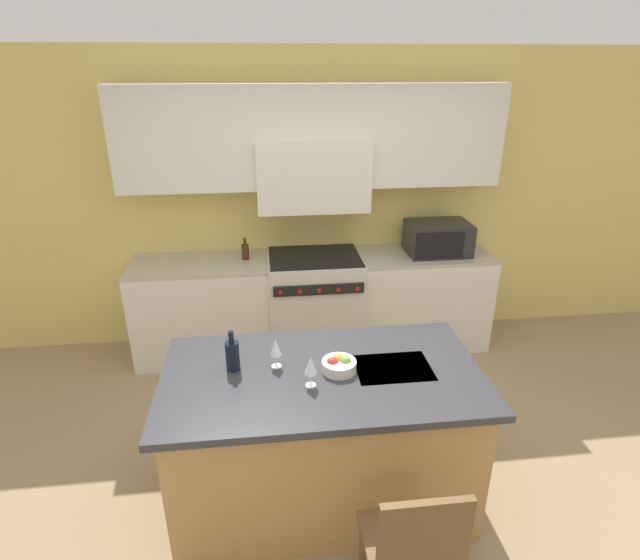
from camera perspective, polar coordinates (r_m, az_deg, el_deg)
ground_plane at (r=3.58m, az=2.60°, el=-21.71°), size 10.00×10.00×0.00m
back_cabinetry at (r=4.59m, az=-1.03°, el=11.44°), size 10.00×0.46×2.70m
back_counter at (r=4.72m, az=-0.62°, el=-2.71°), size 3.28×0.62×0.92m
range_stove at (r=4.69m, az=-0.59°, el=-2.68°), size 0.85×0.70×0.95m
microwave at (r=4.73m, az=13.32°, el=4.68°), size 0.56×0.41×0.29m
kitchen_island at (r=3.18m, az=0.29°, el=-17.29°), size 1.84×1.00×0.91m
island_chair at (r=2.60m, az=10.64°, el=-27.88°), size 0.42×0.40×0.91m
wine_bottle at (r=2.93m, az=-9.97°, el=-8.43°), size 0.08×0.08×0.25m
wine_glass_near at (r=2.73m, az=-1.08°, el=-9.84°), size 0.07×0.07×0.18m
wine_glass_far at (r=2.90m, az=-5.08°, el=-7.76°), size 0.07×0.07×0.18m
fruit_bowl at (r=2.90m, az=2.18°, el=-9.64°), size 0.20×0.20×0.09m
oil_bottle_on_counter at (r=4.52m, az=-8.54°, el=3.26°), size 0.07×0.07×0.20m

